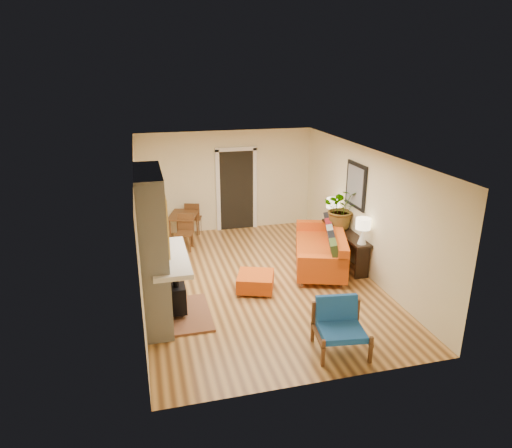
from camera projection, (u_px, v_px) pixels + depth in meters
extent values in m
plane|color=tan|center=(258.00, 281.00, 9.24)|extent=(6.50, 6.50, 0.00)
plane|color=white|center=(259.00, 153.00, 8.39)|extent=(6.50, 6.50, 0.00)
plane|color=beige|center=(227.00, 181.00, 11.79)|extent=(4.50, 0.00, 4.50)
plane|color=beige|center=(323.00, 298.00, 5.84)|extent=(4.50, 0.00, 4.50)
plane|color=beige|center=(139.00, 230.00, 8.29)|extent=(0.00, 6.50, 6.50)
plane|color=beige|center=(365.00, 211.00, 9.35)|extent=(0.00, 6.50, 6.50)
cube|color=black|center=(236.00, 190.00, 11.90)|extent=(0.88, 0.06, 2.10)
cube|color=white|center=(218.00, 192.00, 11.78)|extent=(0.10, 0.08, 2.18)
cube|color=white|center=(255.00, 189.00, 12.01)|extent=(0.10, 0.08, 2.18)
cube|color=white|center=(236.00, 149.00, 11.54)|extent=(1.08, 0.08, 0.10)
cube|color=black|center=(356.00, 185.00, 9.56)|extent=(0.04, 0.85, 0.95)
cube|color=slate|center=(355.00, 185.00, 9.55)|extent=(0.01, 0.70, 0.80)
cube|color=black|center=(140.00, 218.00, 8.58)|extent=(0.06, 0.95, 0.02)
cube|color=black|center=(139.00, 202.00, 8.48)|extent=(0.06, 0.95, 0.02)
cube|color=white|center=(151.00, 216.00, 7.24)|extent=(0.42, 1.50, 1.48)
cube|color=white|center=(156.00, 290.00, 7.66)|extent=(0.42, 1.50, 1.12)
cube|color=white|center=(169.00, 258.00, 7.54)|extent=(0.60, 1.68, 0.08)
cube|color=black|center=(170.00, 294.00, 7.75)|extent=(0.03, 0.72, 0.78)
cube|color=brown|center=(188.00, 314.00, 7.96)|extent=(0.75, 1.30, 0.04)
cube|color=black|center=(177.00, 299.00, 7.81)|extent=(0.30, 0.36, 0.48)
cylinder|color=black|center=(176.00, 276.00, 7.67)|extent=(0.10, 0.10, 0.40)
cube|color=gold|center=(165.00, 222.00, 7.33)|extent=(0.04, 0.95, 0.95)
cube|color=silver|center=(167.00, 222.00, 7.33)|extent=(0.01, 0.82, 0.82)
cylinder|color=silver|center=(302.00, 283.00, 9.01)|extent=(0.06, 0.06, 0.11)
cylinder|color=silver|center=(341.00, 285.00, 8.95)|extent=(0.06, 0.06, 0.11)
cylinder|color=silver|center=(301.00, 245.00, 10.93)|extent=(0.06, 0.06, 0.11)
cylinder|color=silver|center=(333.00, 246.00, 10.88)|extent=(0.06, 0.06, 0.11)
cube|color=orange|center=(319.00, 254.00, 9.87)|extent=(1.68, 2.50, 0.33)
cube|color=orange|center=(338.00, 239.00, 9.73)|extent=(0.95, 2.25, 0.38)
cube|color=orange|center=(323.00, 262.00, 8.79)|extent=(1.00, 0.50, 0.22)
cube|color=orange|center=(317.00, 226.00, 10.77)|extent=(1.00, 0.50, 0.22)
cube|color=#374B20|center=(335.00, 252.00, 8.90)|extent=(0.35, 0.49, 0.46)
cube|color=black|center=(333.00, 244.00, 9.31)|extent=(0.35, 0.49, 0.46)
cube|color=gray|center=(331.00, 236.00, 9.72)|extent=(0.35, 0.49, 0.46)
cube|color=maroon|center=(330.00, 230.00, 10.08)|extent=(0.35, 0.49, 0.46)
cube|color=black|center=(328.00, 224.00, 10.50)|extent=(0.35, 0.49, 0.46)
cylinder|color=silver|center=(240.00, 295.00, 8.60)|extent=(0.04, 0.04, 0.05)
cylinder|color=silver|center=(269.00, 296.00, 8.55)|extent=(0.04, 0.04, 0.05)
cylinder|color=silver|center=(243.00, 282.00, 9.12)|extent=(0.04, 0.04, 0.05)
cylinder|color=silver|center=(271.00, 283.00, 9.07)|extent=(0.04, 0.04, 0.05)
cube|color=orange|center=(256.00, 281.00, 8.78)|extent=(0.86, 0.86, 0.29)
cube|color=brown|center=(318.00, 336.00, 6.82)|extent=(0.15, 0.74, 0.05)
cube|color=brown|center=(323.00, 353.00, 6.54)|extent=(0.06, 0.06, 0.43)
cube|color=brown|center=(313.00, 322.00, 7.11)|extent=(0.06, 0.06, 0.69)
cube|color=brown|center=(364.00, 333.00, 6.90)|extent=(0.15, 0.74, 0.05)
cube|color=brown|center=(371.00, 350.00, 6.62)|extent=(0.06, 0.06, 0.43)
cube|color=brown|center=(357.00, 319.00, 7.19)|extent=(0.06, 0.06, 0.69)
cube|color=blue|center=(341.00, 331.00, 6.84)|extent=(0.73, 0.69, 0.10)
cube|color=blue|center=(337.00, 307.00, 7.04)|extent=(0.67, 0.25, 0.40)
cube|color=brown|center=(183.00, 215.00, 11.16)|extent=(0.88, 1.05, 0.04)
cylinder|color=brown|center=(170.00, 233.00, 10.91)|extent=(0.05, 0.05, 0.65)
cylinder|color=brown|center=(191.00, 234.00, 10.89)|extent=(0.05, 0.05, 0.65)
cylinder|color=brown|center=(177.00, 223.00, 11.65)|extent=(0.05, 0.05, 0.65)
cylinder|color=brown|center=(197.00, 223.00, 11.62)|extent=(0.05, 0.05, 0.65)
cube|color=brown|center=(185.00, 233.00, 10.68)|extent=(0.48, 0.48, 0.04)
cube|color=brown|center=(186.00, 222.00, 10.78)|extent=(0.37, 0.15, 0.42)
cylinder|color=brown|center=(177.00, 244.00, 10.61)|extent=(0.04, 0.04, 0.40)
cylinder|color=brown|center=(190.00, 244.00, 10.60)|extent=(0.04, 0.04, 0.40)
cylinder|color=brown|center=(180.00, 239.00, 10.90)|extent=(0.04, 0.04, 0.40)
cylinder|color=brown|center=(193.00, 239.00, 10.89)|extent=(0.04, 0.04, 0.40)
cube|color=brown|center=(194.00, 218.00, 11.79)|extent=(0.48, 0.48, 0.04)
cube|color=brown|center=(192.00, 211.00, 11.55)|extent=(0.37, 0.15, 0.42)
cylinder|color=brown|center=(187.00, 227.00, 11.72)|extent=(0.04, 0.04, 0.40)
cylinder|color=brown|center=(199.00, 227.00, 11.71)|extent=(0.04, 0.04, 0.40)
cylinder|color=brown|center=(189.00, 223.00, 12.01)|extent=(0.04, 0.04, 0.40)
cylinder|color=brown|center=(201.00, 223.00, 12.00)|extent=(0.04, 0.04, 0.40)
cube|color=black|center=(346.00, 232.00, 9.90)|extent=(0.34, 1.85, 0.05)
cube|color=black|center=(362.00, 263.00, 9.24)|extent=(0.30, 0.04, 0.68)
cube|color=black|center=(329.00, 235.00, 10.79)|extent=(0.30, 0.04, 0.68)
cone|color=white|center=(362.00, 237.00, 9.15)|extent=(0.18, 0.18, 0.30)
cylinder|color=white|center=(363.00, 228.00, 9.09)|extent=(0.03, 0.03, 0.06)
cylinder|color=#FFEABF|center=(363.00, 224.00, 9.06)|extent=(0.30, 0.30, 0.22)
cone|color=white|center=(332.00, 215.00, 10.51)|extent=(0.18, 0.18, 0.30)
cylinder|color=white|center=(333.00, 207.00, 10.45)|extent=(0.03, 0.03, 0.06)
cylinder|color=#FFEABF|center=(333.00, 203.00, 10.42)|extent=(0.30, 0.30, 0.22)
imported|color=#1E5919|center=(342.00, 208.00, 9.95)|extent=(0.98, 0.90, 0.92)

